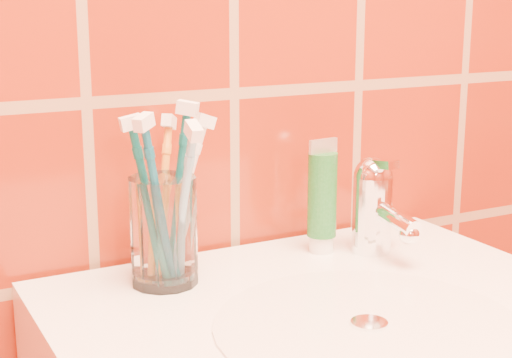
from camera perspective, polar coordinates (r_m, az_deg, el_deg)
glass_tumbler at (r=0.86m, az=-6.75°, el=-3.78°), size 0.08×0.08×0.12m
toothpaste_tube at (r=0.96m, az=4.83°, el=-1.51°), size 0.04×0.04×0.14m
faucet at (r=0.96m, az=8.63°, el=-1.69°), size 0.05×0.11×0.12m
toothbrush_0 at (r=0.85m, az=-5.75°, el=-1.08°), size 0.08×0.08×0.21m
toothbrush_1 at (r=0.82m, az=-7.09°, el=-1.86°), size 0.11×0.10×0.21m
toothbrush_2 at (r=0.82m, az=-5.35°, el=-2.14°), size 0.03×0.16×0.22m
toothbrush_3 at (r=0.87m, az=-5.37°, el=-1.40°), size 0.11×0.10×0.19m
toothbrush_4 at (r=0.83m, az=-7.73°, el=-1.84°), size 0.07×0.06×0.20m
toothbrush_5 at (r=0.88m, az=-6.81°, el=-1.41°), size 0.14×0.15×0.20m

